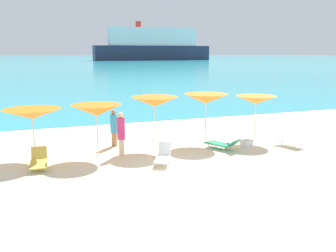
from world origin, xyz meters
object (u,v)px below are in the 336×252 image
object	(u,v)px
cooler_box	(246,143)
cruise_ship	(153,46)
lounge_chair_1	(163,156)
beachgoer_0	(114,127)
umbrella_3	(206,99)
lounge_chair_3	(223,144)
lounge_chair_2	(39,161)
umbrella_1	(97,110)
umbrella_0	(32,114)
umbrella_2	(155,102)
beachgoer_1	(121,133)
umbrella_4	(256,100)
lounge_chair_0	(289,140)

from	to	relation	value
cooler_box	cruise_ship	distance (m)	178.74
lounge_chair_1	beachgoer_0	size ratio (longest dim) A/B	0.85
umbrella_3	lounge_chair_3	xyz separation A→B (m)	(0.22, -1.35, -1.89)
lounge_chair_2	umbrella_1	bearing A→B (deg)	19.11
umbrella_0	umbrella_2	distance (m)	5.16
cruise_ship	umbrella_0	bearing A→B (deg)	-109.78
umbrella_0	beachgoer_1	distance (m)	3.64
umbrella_0	umbrella_4	distance (m)	10.28
lounge_chair_1	cooler_box	distance (m)	4.62
umbrella_4	lounge_chair_3	bearing A→B (deg)	-157.64
lounge_chair_1	beachgoer_0	world-z (taller)	beachgoer_0
umbrella_2	umbrella_3	distance (m)	2.63
beachgoer_1	beachgoer_0	bearing A→B (deg)	-2.11
lounge_chair_2	umbrella_0	bearing A→B (deg)	99.31
cruise_ship	umbrella_4	bearing A→B (deg)	-106.61
lounge_chair_1	cooler_box	size ratio (longest dim) A/B	2.92
umbrella_1	lounge_chair_2	bearing A→B (deg)	-164.55
umbrella_1	lounge_chair_3	size ratio (longest dim) A/B	1.32
umbrella_2	lounge_chair_1	bearing A→B (deg)	-100.01
umbrella_4	cruise_ship	world-z (taller)	cruise_ship
umbrella_1	lounge_chair_0	world-z (taller)	umbrella_1
umbrella_3	cooler_box	xyz separation A→B (m)	(1.47, -1.36, -2.00)
umbrella_1	umbrella_2	distance (m)	2.70
lounge_chair_0	lounge_chair_2	bearing A→B (deg)	161.56
umbrella_1	cruise_ship	size ratio (longest dim) A/B	0.04
lounge_chair_1	cruise_ship	world-z (taller)	cruise_ship
umbrella_1	lounge_chair_3	xyz separation A→B (m)	(5.50, -0.74, -1.72)
lounge_chair_0	cruise_ship	bearing A→B (deg)	58.93
lounge_chair_2	umbrella_2	bearing A→B (deg)	15.81
umbrella_4	cruise_ship	bearing A→B (deg)	73.74
cooler_box	cruise_ship	bearing A→B (deg)	52.67
cooler_box	beachgoer_0	bearing A→B (deg)	137.15
umbrella_1	beachgoer_0	distance (m)	2.16
lounge_chair_0	lounge_chair_1	size ratio (longest dim) A/B	1.04
umbrella_1	beachgoer_0	xyz separation A→B (m)	(1.02, 1.57, -1.09)
lounge_chair_3	lounge_chair_0	bearing A→B (deg)	142.80
beachgoer_1	umbrella_2	bearing A→B (deg)	-71.98
umbrella_3	lounge_chair_1	world-z (taller)	umbrella_3
umbrella_2	lounge_chair_3	distance (m)	3.61
umbrella_3	beachgoer_0	bearing A→B (deg)	167.31
umbrella_2	beachgoer_0	distance (m)	2.36
umbrella_0	lounge_chair_3	size ratio (longest dim) A/B	1.46
umbrella_2	lounge_chair_1	world-z (taller)	umbrella_2
umbrella_4	beachgoer_1	distance (m)	6.89
beachgoer_0	umbrella_0	bearing A→B (deg)	42.85
lounge_chair_0	cooler_box	bearing A→B (deg)	149.53
umbrella_0	lounge_chair_0	distance (m)	11.44
umbrella_0	cooler_box	xyz separation A→B (m)	(9.24, -1.24, -1.74)
umbrella_3	umbrella_4	size ratio (longest dim) A/B	1.07
umbrella_1	lounge_chair_3	distance (m)	5.82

